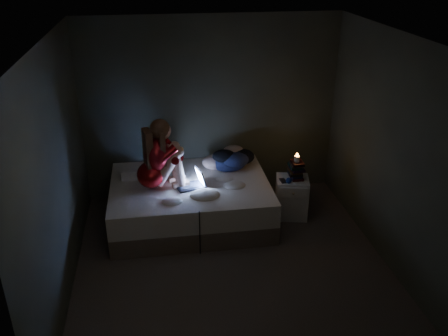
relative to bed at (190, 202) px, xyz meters
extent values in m
cube|color=#312C2A|center=(0.39, -1.10, -0.29)|extent=(3.60, 3.80, 0.02)
cube|color=silver|center=(0.39, -1.10, 2.33)|extent=(3.60, 3.80, 0.02)
cube|color=#2E302C|center=(0.39, 0.81, 1.02)|extent=(3.60, 0.02, 2.60)
cube|color=#2E302C|center=(0.39, -3.01, 1.02)|extent=(3.60, 0.02, 2.60)
cube|color=#2E302C|center=(-1.42, -1.10, 1.02)|extent=(0.02, 3.80, 2.60)
cube|color=#2E302C|center=(2.20, -1.10, 1.02)|extent=(0.02, 3.80, 2.60)
cube|color=silver|center=(-0.67, 0.33, 0.35)|extent=(0.44, 0.32, 0.13)
cube|color=silver|center=(1.37, -0.08, 0.00)|extent=(0.49, 0.46, 0.56)
cylinder|color=beige|center=(1.42, -0.07, 0.56)|extent=(0.07, 0.07, 0.08)
cube|color=black|center=(1.24, -0.16, 0.29)|extent=(0.10, 0.15, 0.01)
sphere|color=navy|center=(1.31, -0.22, 0.32)|extent=(0.08, 0.08, 0.08)
camera|label=1|loc=(-0.39, -5.56, 3.14)|focal=38.14mm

